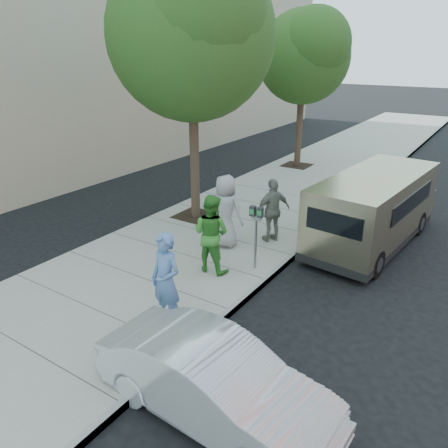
{
  "coord_description": "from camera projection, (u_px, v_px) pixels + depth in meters",
  "views": [
    {
      "loc": [
        5.5,
        -7.87,
        5.08
      ],
      "look_at": [
        0.11,
        0.34,
        1.1
      ],
      "focal_mm": 35.0,
      "sensor_mm": 36.0,
      "label": 1
    }
  ],
  "objects": [
    {
      "name": "van",
      "position": [
        375.0,
        208.0,
        11.79
      ],
      "size": [
        2.29,
        5.52,
        2.0
      ],
      "rotation": [
        0.0,
        0.0,
        -0.1
      ],
      "color": "tan",
      "rests_on": "ground"
    },
    {
      "name": "parking_meter",
      "position": [
        256.0,
        224.0,
        10.1
      ],
      "size": [
        0.33,
        0.13,
        1.57
      ],
      "rotation": [
        0.0,
        0.0,
        0.07
      ],
      "color": "gray",
      "rests_on": "sidewalk"
    },
    {
      "name": "person_green_shirt",
      "position": [
        211.0,
        233.0,
        10.09
      ],
      "size": [
        0.95,
        0.75,
        1.88
      ],
      "primitive_type": "imported",
      "rotation": [
        0.0,
        0.0,
        3.19
      ],
      "color": "#378B2D",
      "rests_on": "sidewalk"
    },
    {
      "name": "tree_near",
      "position": [
        193.0,
        29.0,
        11.73
      ],
      "size": [
        4.62,
        4.6,
        7.53
      ],
      "color": "black",
      "rests_on": "sidewalk"
    },
    {
      "name": "tree_far",
      "position": [
        305.0,
        53.0,
        17.87
      ],
      "size": [
        3.92,
        3.8,
        6.49
      ],
      "color": "black",
      "rests_on": "sidewalk"
    },
    {
      "name": "person_striped_polo",
      "position": [
        273.0,
        210.0,
        11.7
      ],
      "size": [
        0.89,
        1.1,
        1.75
      ],
      "primitive_type": "imported",
      "rotation": [
        0.0,
        0.0,
        4.18
      ],
      "color": "slate",
      "rests_on": "sidewalk"
    },
    {
      "name": "curb_face",
      "position": [
        264.0,
        282.0,
        10.05
      ],
      "size": [
        0.12,
        60.0,
        0.16
      ],
      "primitive_type": "cube",
      "color": "gray",
      "rests_on": "ground"
    },
    {
      "name": "person_officer",
      "position": [
        166.0,
        281.0,
        8.07
      ],
      "size": [
        0.73,
        0.53,
        1.86
      ],
      "primitive_type": "imported",
      "rotation": [
        0.0,
        0.0,
        -0.12
      ],
      "color": "#557AB4",
      "rests_on": "sidewalk"
    },
    {
      "name": "ground",
      "position": [
        213.0,
        268.0,
        10.81
      ],
      "size": [
        120.0,
        120.0,
        0.0
      ],
      "primitive_type": "plane",
      "color": "black",
      "rests_on": "ground"
    },
    {
      "name": "sedan",
      "position": [
        215.0,
        382.0,
        6.27
      ],
      "size": [
        3.81,
        1.47,
        1.24
      ],
      "primitive_type": "imported",
      "rotation": [
        0.0,
        0.0,
        1.53
      ],
      "color": "silver",
      "rests_on": "ground"
    },
    {
      "name": "sidewalk",
      "position": [
        181.0,
        256.0,
        11.29
      ],
      "size": [
        5.0,
        60.0,
        0.15
      ],
      "primitive_type": "cube",
      "color": "gray",
      "rests_on": "ground"
    },
    {
      "name": "person_gray_shirt",
      "position": [
        225.0,
        211.0,
        11.38
      ],
      "size": [
        0.98,
        0.67,
        1.94
      ],
      "primitive_type": "imported",
      "rotation": [
        0.0,
        0.0,
        3.2
      ],
      "color": "#979799",
      "rests_on": "sidewalk"
    }
  ]
}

